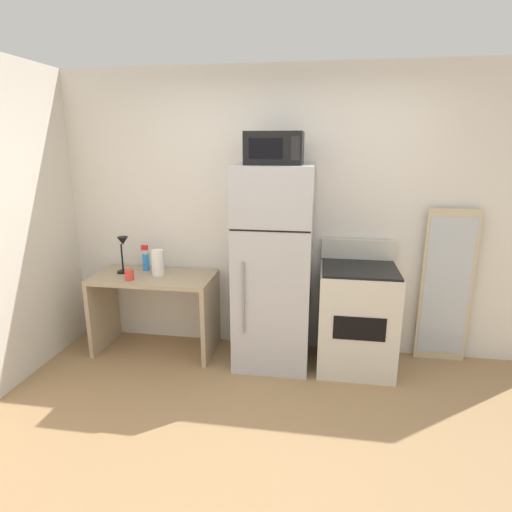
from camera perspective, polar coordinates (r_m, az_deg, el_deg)
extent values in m
plane|color=#9E7A51|center=(2.92, 1.32, -26.39)|extent=(12.00, 12.00, 0.00)
cube|color=silver|center=(3.94, 4.80, 5.67)|extent=(5.00, 0.10, 2.60)
cube|color=tan|center=(4.03, -13.70, -2.85)|extent=(1.11, 0.56, 0.04)
cube|color=tan|center=(4.38, -19.94, -7.08)|extent=(0.04, 0.56, 0.71)
cube|color=tan|center=(3.99, -6.14, -8.42)|extent=(0.04, 0.56, 0.71)
cylinder|color=black|center=(4.18, -17.51, -2.04)|extent=(0.11, 0.11, 0.02)
cylinder|color=black|center=(4.15, -17.66, -0.21)|extent=(0.02, 0.02, 0.26)
cone|color=black|center=(4.08, -17.59, 1.98)|extent=(0.10, 0.10, 0.08)
cylinder|color=#2D8CEA|center=(4.19, -14.66, -0.81)|extent=(0.06, 0.06, 0.16)
cylinder|color=white|center=(4.16, -14.75, 0.55)|extent=(0.02, 0.02, 0.04)
cube|color=red|center=(4.14, -14.84, 1.11)|extent=(0.06, 0.03, 0.04)
cylinder|color=white|center=(3.99, -13.17, -0.88)|extent=(0.11, 0.11, 0.24)
cylinder|color=#D83F33|center=(3.94, -16.77, -2.44)|extent=(0.08, 0.08, 0.09)
cube|color=#B7B7BC|center=(3.68, 2.38, -1.62)|extent=(0.65, 0.61, 1.77)
cube|color=black|center=(3.29, 1.82, 3.38)|extent=(0.64, 0.00, 0.01)
cylinder|color=gray|center=(3.47, -1.73, -5.75)|extent=(0.02, 0.02, 0.62)
cube|color=black|center=(3.51, 2.52, 14.38)|extent=(0.46, 0.34, 0.26)
cube|color=black|center=(3.34, 1.29, 14.36)|extent=(0.26, 0.01, 0.15)
cube|color=black|center=(3.32, 5.35, 14.30)|extent=(0.07, 0.01, 0.18)
cube|color=beige|center=(3.82, 13.43, -8.30)|extent=(0.65, 0.60, 0.90)
cube|color=black|center=(3.67, 13.86, -1.67)|extent=(0.62, 0.58, 0.02)
cube|color=beige|center=(3.91, 13.64, 0.89)|extent=(0.65, 0.04, 0.18)
cube|color=black|center=(3.53, 13.81, -9.55)|extent=(0.42, 0.01, 0.20)
cube|color=#C6B793|center=(4.12, 24.34, -3.84)|extent=(0.44, 0.03, 1.40)
cube|color=#B2BCC6|center=(4.10, 24.40, -3.91)|extent=(0.39, 0.00, 1.26)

